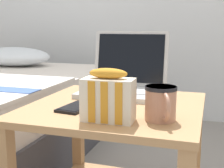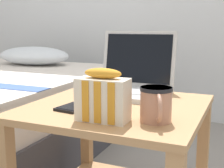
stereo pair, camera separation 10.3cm
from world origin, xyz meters
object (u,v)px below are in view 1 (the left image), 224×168
(mug_front_left, at_px, (161,102))
(snack_bag, at_px, (108,97))
(laptop, at_px, (125,81))
(cell_phone, at_px, (77,107))

(mug_front_left, height_order, snack_bag, snack_bag)
(snack_bag, bearing_deg, laptop, 98.55)
(laptop, height_order, snack_bag, laptop)
(mug_front_left, bearing_deg, laptop, 120.98)
(snack_bag, xyz_separation_m, cell_phone, (-0.14, 0.10, -0.06))
(snack_bag, bearing_deg, cell_phone, 145.96)
(laptop, relative_size, cell_phone, 2.09)
(mug_front_left, distance_m, snack_bag, 0.15)
(laptop, height_order, cell_phone, laptop)
(snack_bag, height_order, cell_phone, snack_bag)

